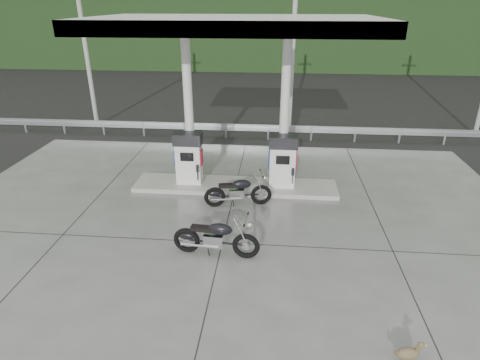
# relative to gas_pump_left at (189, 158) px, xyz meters

# --- Properties ---
(ground) EXTENTS (160.00, 160.00, 0.00)m
(ground) POSITION_rel_gas_pump_left_xyz_m (1.60, -2.50, -1.07)
(ground) COLOR black
(ground) RESTS_ON ground
(forecourt_apron) EXTENTS (18.00, 14.00, 0.02)m
(forecourt_apron) POSITION_rel_gas_pump_left_xyz_m (1.60, -2.50, -1.06)
(forecourt_apron) COLOR #63645F
(forecourt_apron) RESTS_ON ground
(pump_island) EXTENTS (7.00, 1.40, 0.15)m
(pump_island) POSITION_rel_gas_pump_left_xyz_m (1.60, 0.00, -0.98)
(pump_island) COLOR gray
(pump_island) RESTS_ON forecourt_apron
(gas_pump_left) EXTENTS (0.95, 0.55, 1.80)m
(gas_pump_left) POSITION_rel_gas_pump_left_xyz_m (0.00, 0.00, 0.00)
(gas_pump_left) COLOR white
(gas_pump_left) RESTS_ON pump_island
(gas_pump_right) EXTENTS (0.95, 0.55, 1.80)m
(gas_pump_right) POSITION_rel_gas_pump_left_xyz_m (3.20, 0.00, 0.00)
(gas_pump_right) COLOR white
(gas_pump_right) RESTS_ON pump_island
(canopy_column_left) EXTENTS (0.30, 0.30, 5.00)m
(canopy_column_left) POSITION_rel_gas_pump_left_xyz_m (0.00, 0.40, 1.60)
(canopy_column_left) COLOR white
(canopy_column_left) RESTS_ON pump_island
(canopy_column_right) EXTENTS (0.30, 0.30, 5.00)m
(canopy_column_right) POSITION_rel_gas_pump_left_xyz_m (3.20, 0.40, 1.60)
(canopy_column_right) COLOR white
(canopy_column_right) RESTS_ON pump_island
(canopy_roof) EXTENTS (8.50, 5.00, 0.40)m
(canopy_roof) POSITION_rel_gas_pump_left_xyz_m (1.60, 0.00, 4.30)
(canopy_roof) COLOR silver
(canopy_roof) RESTS_ON canopy_column_left
(guardrail) EXTENTS (26.00, 0.16, 1.42)m
(guardrail) POSITION_rel_gas_pump_left_xyz_m (1.60, 5.50, -0.36)
(guardrail) COLOR #ACB0B4
(guardrail) RESTS_ON ground
(road) EXTENTS (60.00, 7.00, 0.01)m
(road) POSITION_rel_gas_pump_left_xyz_m (1.60, 9.00, -1.07)
(road) COLOR black
(road) RESTS_ON ground
(utility_pole_a) EXTENTS (0.22, 0.22, 8.00)m
(utility_pole_a) POSITION_rel_gas_pump_left_xyz_m (-6.40, 7.00, 2.93)
(utility_pole_a) COLOR #9C9D97
(utility_pole_a) RESTS_ON ground
(utility_pole_b) EXTENTS (0.22, 0.22, 8.00)m
(utility_pole_b) POSITION_rel_gas_pump_left_xyz_m (3.60, 7.00, 2.93)
(utility_pole_b) COLOR #9C9D97
(utility_pole_b) RESTS_ON ground
(tree_band) EXTENTS (80.00, 6.00, 6.00)m
(tree_band) POSITION_rel_gas_pump_left_xyz_m (1.60, 27.50, 1.93)
(tree_band) COLOR black
(tree_band) RESTS_ON ground
(forested_hills) EXTENTS (100.00, 40.00, 140.00)m
(forested_hills) POSITION_rel_gas_pump_left_xyz_m (1.60, 57.50, -1.07)
(forested_hills) COLOR black
(forested_hills) RESTS_ON ground
(motorcycle_left) EXTENTS (2.09, 1.02, 0.95)m
(motorcycle_left) POSITION_rel_gas_pump_left_xyz_m (1.82, -1.29, -0.57)
(motorcycle_left) COLOR black
(motorcycle_left) RESTS_ON forecourt_apron
(motorcycle_right) EXTENTS (2.15, 0.84, 0.99)m
(motorcycle_right) POSITION_rel_gas_pump_left_xyz_m (1.52, -4.05, -0.55)
(motorcycle_right) COLOR black
(motorcycle_right) RESTS_ON forecourt_apron
(duck) EXTENTS (0.54, 0.23, 0.38)m
(duck) POSITION_rel_gas_pump_left_xyz_m (5.44, -7.06, -0.86)
(duck) COLOR brown
(duck) RESTS_ON forecourt_apron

